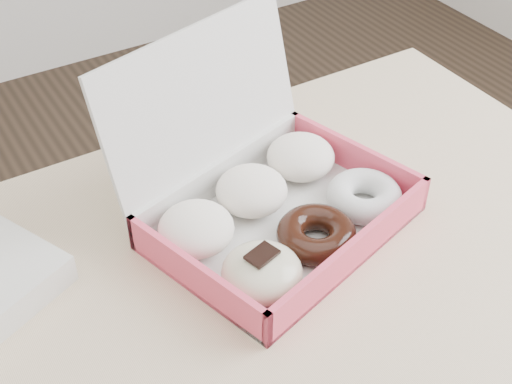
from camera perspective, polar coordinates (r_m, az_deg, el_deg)
table at (r=0.88m, az=-1.30°, el=-14.05°), size 1.20×0.80×0.75m
donut_box at (r=0.91m, az=1.15°, el=-0.76°), size 0.38×0.36×0.23m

